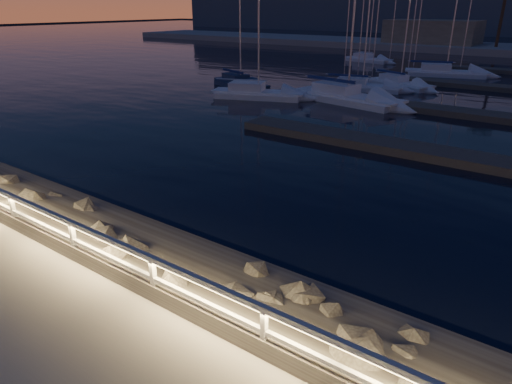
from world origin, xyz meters
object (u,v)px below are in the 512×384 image
at_px(sailboat_f, 345,96).
at_px(sailboat_n, 444,72).
at_px(sailboat_i, 399,83).
at_px(sailboat_e, 240,83).
at_px(guard_rail, 220,299).
at_px(sailboat_m, 367,59).
at_px(sailboat_a, 256,92).
at_px(sailboat_j, 360,86).

relative_size(sailboat_f, sailboat_n, 1.10).
bearing_deg(sailboat_f, sailboat_i, 95.31).
height_order(sailboat_e, sailboat_n, sailboat_n).
relative_size(guard_rail, sailboat_m, 4.18).
bearing_deg(sailboat_e, sailboat_n, 74.54).
distance_m(sailboat_f, sailboat_i, 8.83).
bearing_deg(sailboat_a, sailboat_e, 120.54).
bearing_deg(sailboat_e, sailboat_a, -17.88).
relative_size(sailboat_f, sailboat_m, 1.39).
bearing_deg(sailboat_f, sailboat_e, -171.98).
distance_m(sailboat_a, sailboat_m, 28.14).
bearing_deg(sailboat_m, sailboat_e, -81.12).
distance_m(sailboat_a, sailboat_e, 5.23).
distance_m(sailboat_e, sailboat_n, 21.54).
height_order(sailboat_i, sailboat_m, sailboat_i).
distance_m(guard_rail, sailboat_n, 44.46).
height_order(sailboat_e, sailboat_f, sailboat_f).
bearing_deg(sailboat_a, sailboat_f, 1.49).
distance_m(sailboat_m, sailboat_n, 13.46).
distance_m(sailboat_f, sailboat_j, 5.54).
height_order(sailboat_a, sailboat_j, sailboat_a).
xyz_separation_m(sailboat_a, sailboat_m, (-2.97, 27.98, -0.04)).
height_order(guard_rail, sailboat_i, sailboat_i).
relative_size(sailboat_i, sailboat_j, 0.94).
distance_m(sailboat_f, sailboat_n, 18.23).
height_order(sailboat_a, sailboat_m, sailboat_a).
height_order(guard_rail, sailboat_m, sailboat_m).
relative_size(guard_rail, sailboat_i, 4.15).
bearing_deg(sailboat_n, sailboat_a, -130.15).
bearing_deg(sailboat_f, sailboat_a, -145.86).
relative_size(sailboat_m, sailboat_n, 0.79).
bearing_deg(sailboat_n, sailboat_e, -143.64).
distance_m(sailboat_e, sailboat_f, 10.38).
relative_size(sailboat_i, sailboat_m, 1.01).
relative_size(sailboat_e, sailboat_n, 0.83).
bearing_deg(sailboat_i, sailboat_n, 104.52).
height_order(sailboat_a, sailboat_n, sailboat_n).
height_order(sailboat_a, sailboat_i, sailboat_a).
distance_m(sailboat_e, sailboat_m, 24.79).
xyz_separation_m(sailboat_f, sailboat_m, (-9.21, 25.33, -0.07)).
xyz_separation_m(sailboat_e, sailboat_j, (9.15, 4.84, -0.02)).
bearing_deg(sailboat_j, sailboat_m, 97.42).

